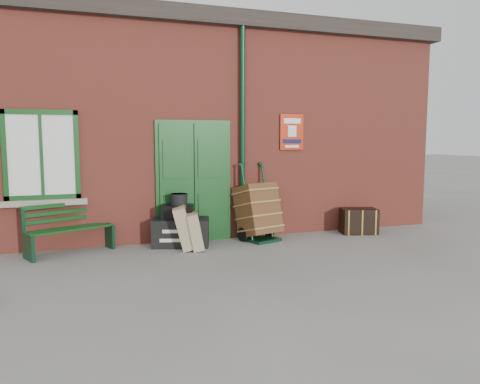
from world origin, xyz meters
name	(u,v)px	position (x,y,z in m)	size (l,w,h in m)	color
ground	(234,258)	(0.00, 0.00, 0.00)	(80.00, 80.00, 0.00)	gray
station_building	(185,128)	(0.00, 3.49, 2.16)	(10.30, 4.30, 4.36)	#AE4838
bench	(68,227)	(-2.52, 1.24, 0.44)	(1.47, 0.96, 0.87)	#113E15
houdini_trunk	(181,232)	(-0.62, 1.14, 0.25)	(0.99, 0.55, 0.50)	black
strongbox	(178,212)	(-0.67, 1.14, 0.62)	(0.55, 0.40, 0.25)	black
hatbox	(179,199)	(-0.64, 1.17, 0.84)	(0.30, 0.30, 0.20)	black
suitcase_back	(184,228)	(-0.63, 0.86, 0.38)	(0.21, 0.53, 0.74)	tan
suitcase_front	(195,231)	(-0.45, 0.76, 0.33)	(0.19, 0.47, 0.63)	tan
porter_trolley	(258,211)	(0.87, 1.16, 0.56)	(0.89, 0.93, 1.43)	#0C321C
dark_trunk	(359,221)	(3.04, 1.07, 0.25)	(0.71, 0.46, 0.51)	black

